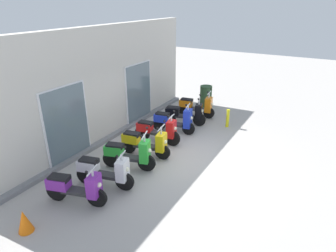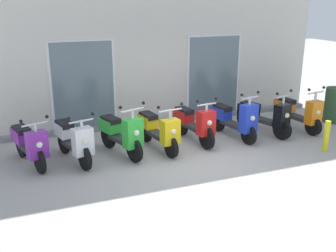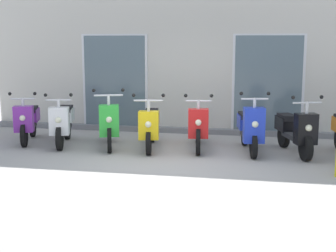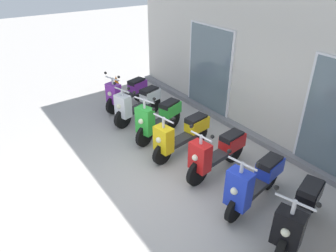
# 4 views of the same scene
# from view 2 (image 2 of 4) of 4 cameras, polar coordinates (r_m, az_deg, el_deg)

# --- Properties ---
(ground_plane) EXTENTS (40.00, 40.00, 0.00)m
(ground_plane) POSITION_cam_2_polar(r_m,az_deg,el_deg) (8.16, 4.36, -5.37)
(ground_plane) COLOR #A8A39E
(storefront_facade) EXTENTS (9.70, 0.50, 3.76)m
(storefront_facade) POSITION_cam_2_polar(r_m,az_deg,el_deg) (10.39, -2.63, 10.22)
(storefront_facade) COLOR beige
(storefront_facade) RESTS_ON ground_plane
(scooter_purple) EXTENTS (0.76, 1.50, 1.13)m
(scooter_purple) POSITION_cam_2_polar(r_m,az_deg,el_deg) (8.37, -19.61, -2.35)
(scooter_purple) COLOR black
(scooter_purple) RESTS_ON ground_plane
(scooter_white) EXTENTS (0.73, 1.56, 1.14)m
(scooter_white) POSITION_cam_2_polar(r_m,az_deg,el_deg) (8.29, -13.67, -1.89)
(scooter_white) COLOR black
(scooter_white) RESTS_ON ground_plane
(scooter_green) EXTENTS (0.80, 1.51, 1.25)m
(scooter_green) POSITION_cam_2_polar(r_m,az_deg,el_deg) (8.42, -6.86, -0.98)
(scooter_green) COLOR black
(scooter_green) RESTS_ON ground_plane
(scooter_yellow) EXTENTS (0.67, 1.62, 1.17)m
(scooter_yellow) POSITION_cam_2_polar(r_m,az_deg,el_deg) (8.70, -1.47, -0.47)
(scooter_yellow) COLOR black
(scooter_yellow) RESTS_ON ground_plane
(scooter_red) EXTENTS (0.59, 1.63, 1.17)m
(scooter_red) POSITION_cam_2_polar(r_m,az_deg,el_deg) (9.17, 3.78, 0.54)
(scooter_red) COLOR black
(scooter_red) RESTS_ON ground_plane
(scooter_blue) EXTENTS (0.66, 1.58, 1.24)m
(scooter_blue) POSITION_cam_2_polar(r_m,az_deg,el_deg) (9.54, 9.64, 1.10)
(scooter_blue) COLOR black
(scooter_blue) RESTS_ON ground_plane
(scooter_black) EXTENTS (0.81, 1.59, 1.19)m
(scooter_black) POSITION_cam_2_polar(r_m,az_deg,el_deg) (10.01, 13.81, 1.45)
(scooter_black) COLOR black
(scooter_black) RESTS_ON ground_plane
(scooter_orange) EXTENTS (0.62, 1.54, 1.21)m
(scooter_orange) POSITION_cam_2_polar(r_m,az_deg,el_deg) (10.58, 18.41, 1.92)
(scooter_orange) COLOR black
(scooter_orange) RESTS_ON ground_plane
(trash_bin) EXTENTS (0.53, 0.53, 0.95)m
(trash_bin) POSITION_cam_2_polar(r_m,az_deg,el_deg) (11.58, 23.09, 2.83)
(trash_bin) COLOR #2D4C2D
(trash_bin) RESTS_ON ground_plane
(curb_bollard) EXTENTS (0.12, 0.12, 0.70)m
(curb_bollard) POSITION_cam_2_polar(r_m,az_deg,el_deg) (9.31, 22.08, -1.37)
(curb_bollard) COLOR yellow
(curb_bollard) RESTS_ON ground_plane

